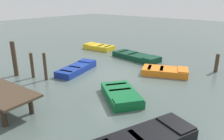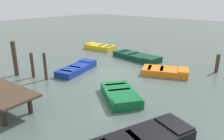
# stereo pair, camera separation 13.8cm
# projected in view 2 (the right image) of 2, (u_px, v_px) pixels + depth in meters

# --- Properties ---
(ground_plane) EXTENTS (80.00, 80.00, 0.00)m
(ground_plane) POSITION_uv_depth(u_px,v_px,m) (112.00, 75.00, 13.79)
(ground_plane) COLOR #4C5B56
(rowboat_dark_green) EXTENTS (4.18, 1.99, 0.46)m
(rowboat_dark_green) POSITION_uv_depth(u_px,v_px,m) (137.00, 56.00, 17.35)
(rowboat_dark_green) COLOR #0C3823
(rowboat_dark_green) RESTS_ON ground_plane
(rowboat_blue) EXTENTS (1.87, 3.44, 0.46)m
(rowboat_blue) POSITION_uv_depth(u_px,v_px,m) (77.00, 68.00, 14.46)
(rowboat_blue) COLOR navy
(rowboat_blue) RESTS_ON ground_plane
(rowboat_green) EXTENTS (2.98, 2.71, 0.46)m
(rowboat_green) POSITION_uv_depth(u_px,v_px,m) (120.00, 95.00, 10.52)
(rowboat_green) COLOR #0F602D
(rowboat_green) RESTS_ON ground_plane
(rowboat_orange) EXTENTS (3.14, 2.39, 0.46)m
(rowboat_orange) POSITION_uv_depth(u_px,v_px,m) (165.00, 71.00, 13.84)
(rowboat_orange) COLOR orange
(rowboat_orange) RESTS_ON ground_plane
(rowboat_yellow) EXTENTS (2.94, 1.71, 0.46)m
(rowboat_yellow) POSITION_uv_depth(u_px,v_px,m) (100.00, 47.00, 20.74)
(rowboat_yellow) COLOR gold
(rowboat_yellow) RESTS_ON ground_plane
(rowboat_black) EXTENTS (2.51, 3.80, 0.46)m
(rowboat_black) POSITION_uv_depth(u_px,v_px,m) (143.00, 140.00, 7.16)
(rowboat_black) COLOR black
(rowboat_black) RESTS_ON ground_plane
(mooring_piling_far_right) EXTENTS (0.23, 0.23, 1.21)m
(mooring_piling_far_right) POSITION_uv_depth(u_px,v_px,m) (217.00, 63.00, 14.21)
(mooring_piling_far_right) COLOR #423323
(mooring_piling_far_right) RESTS_ON ground_plane
(mooring_piling_mid_left) EXTENTS (0.18, 0.18, 1.65)m
(mooring_piling_mid_left) POSITION_uv_depth(u_px,v_px,m) (45.00, 66.00, 12.81)
(mooring_piling_mid_left) COLOR #423323
(mooring_piling_mid_left) RESTS_ON ground_plane
(mooring_piling_near_left) EXTENTS (0.27, 0.27, 2.18)m
(mooring_piling_near_left) POSITION_uv_depth(u_px,v_px,m) (15.00, 59.00, 13.47)
(mooring_piling_near_left) COLOR #423323
(mooring_piling_near_left) RESTS_ON ground_plane
(mooring_piling_mid_right) EXTENTS (0.19, 0.19, 1.56)m
(mooring_piling_mid_right) POSITION_uv_depth(u_px,v_px,m) (32.00, 65.00, 13.20)
(mooring_piling_mid_right) COLOR #423323
(mooring_piling_mid_right) RESTS_ON ground_plane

